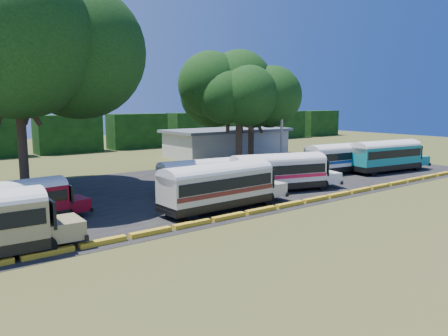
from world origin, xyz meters
TOP-DOWN VIEW (x-y plane):
  - ground at (0.00, 0.00)m, footprint 160.00×160.00m
  - asphalt_strip at (1.00, 12.00)m, footprint 64.00×24.00m
  - curb at (-0.00, 1.00)m, footprint 53.70×0.45m
  - terminal_building at (18.00, 30.00)m, footprint 19.00×9.00m
  - treeline_backdrop at (0.00, 48.00)m, footprint 130.00×4.00m
  - bus_red at (-16.94, 7.84)m, footprint 9.35×3.14m
  - bus_cream_west at (-3.54, 3.30)m, footprint 10.89×3.00m
  - bus_cream_east at (-0.97, 9.20)m, footprint 9.39×3.31m
  - bus_white_red at (5.03, 5.61)m, footprint 10.77×5.29m
  - bus_white_blue at (17.68, 8.71)m, footprint 10.53×3.78m
  - bus_teal at (22.51, 6.04)m, footprint 11.39×4.12m
  - tree_west at (-13.39, 18.84)m, footprint 15.46×15.46m
  - tree_center at (10.09, 17.63)m, footprint 10.36×10.36m
  - tree_east at (16.88, 23.28)m, footprint 8.04×8.04m
  - utility_pole at (12.55, 13.06)m, footprint 1.60×0.30m

SIDE VIEW (x-z plane):
  - ground at x=0.00m, z-range 0.00..0.00m
  - asphalt_strip at x=1.00m, z-range 0.00..0.02m
  - curb at x=0.00m, z-range 0.00..0.30m
  - bus_cream_east at x=-0.97m, z-range 0.20..3.22m
  - bus_red at x=-16.94m, z-range 0.22..3.24m
  - bus_white_blue at x=17.68m, z-range 0.22..3.61m
  - bus_white_red at x=5.03m, z-range 0.23..3.67m
  - bus_cream_west at x=-3.54m, z-range 0.23..3.79m
  - terminal_building at x=18.00m, z-range 0.03..4.03m
  - bus_teal at x=22.51m, z-range 0.27..3.93m
  - treeline_backdrop at x=0.00m, z-range 0.00..6.00m
  - utility_pole at x=12.55m, z-range 0.11..7.20m
  - tree_east at x=16.88m, z-range 2.85..14.60m
  - tree_center at x=10.09m, z-range 3.14..17.11m
  - tree_west at x=-13.39m, z-range 3.75..22.65m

